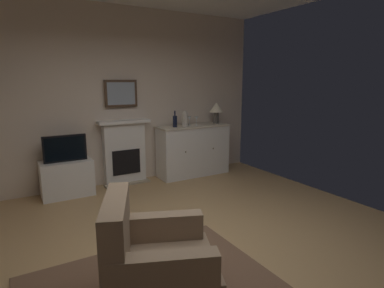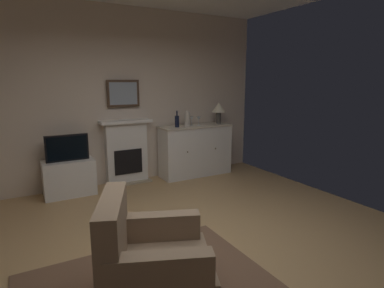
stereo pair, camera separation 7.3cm
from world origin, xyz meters
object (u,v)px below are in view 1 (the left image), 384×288
Objects in this scene: wine_bottle at (175,121)px; framed_picture at (121,94)px; fireplace_unit at (124,152)px; table_lamp at (216,109)px; tv_cabinet at (67,178)px; tv_set at (65,148)px; armchair at (154,264)px; sideboard_cabinet at (193,150)px; wine_glass_center at (196,119)px; wine_glass_left at (189,119)px; vase_decorative at (185,119)px.

framed_picture is at bearing 163.00° from wine_bottle.
table_lamp reaches higher than fireplace_unit.
wine_bottle is at bearing -14.23° from fireplace_unit.
tv_cabinet is 1.21× the size of tv_set.
wine_bottle is at bearing 59.83° from armchair.
sideboard_cabinet is 4.70× the size of wine_bottle.
framed_picture is 1.90× the size of wine_bottle.
framed_picture is 3.48m from armchair.
fireplace_unit is 3.24m from armchair.
table_lamp reaches higher than wine_glass_center.
sideboard_cabinet is at bearing -22.12° from wine_glass_left.
sideboard_cabinet is at bearing -7.97° from fireplace_unit.
framed_picture reaches higher than sideboard_cabinet.
wine_glass_left is at bearing 148.15° from wine_glass_center.
framed_picture reaches higher than tv_set.
sideboard_cabinet is 2.20× the size of tv_set.
tv_set is at bearing -179.83° from table_lamp.
vase_decorative reaches higher than wine_glass_center.
wine_glass_center reaches higher than fireplace_unit.
wine_bottle is at bearing -17.00° from framed_picture.
sideboard_cabinet is at bearing -9.97° from framed_picture.
tv_set is at bearing -169.23° from fireplace_unit.
wine_glass_left reaches higher than tv_set.
wine_glass_center is 0.22× the size of tv_cabinet.
tv_cabinet is at bearing 178.59° from wine_glass_center.
wine_glass_left is 2.31m from tv_cabinet.
framed_picture is at bearing 165.66° from vase_decorative.
tv_set is (-2.24, -0.01, 0.28)m from sideboard_cabinet.
tv_set is (-0.97, -0.23, -0.79)m from framed_picture.
wine_glass_left reaches higher than sideboard_cabinet.
wine_glass_left reaches higher than tv_cabinet.
wine_bottle is 0.44m from wine_glass_center.
wine_glass_left reaches higher than armchair.
framed_picture is at bearing 170.03° from sideboard_cabinet.
framed_picture is at bearing 170.75° from wine_glass_left.
tv_cabinet is (-2.28, 0.06, -0.79)m from wine_glass_center.
table_lamp reaches higher than sideboard_cabinet.
framed_picture is at bearing 168.61° from wine_glass_center.
wine_glass_center is at bearing -1.41° from tv_cabinet.
sideboard_cabinet is 1.82× the size of tv_cabinet.
wine_glass_left is 0.27× the size of tv_set.
armchair is (-2.13, -2.91, -0.68)m from wine_glass_center.
tv_set is (-2.04, 0.04, -0.33)m from vase_decorative.
wine_bottle is (-0.40, -0.04, 0.58)m from sideboard_cabinet.
vase_decorative is (0.20, -0.01, 0.03)m from wine_bottle.
table_lamp is 4.02m from armchair.
tv_cabinet is 0.72× the size of armchair.
framed_picture is 0.53× the size of armchair.
fireplace_unit is 1.42m from wine_glass_center.
tv_cabinet is at bearing -167.99° from framed_picture.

